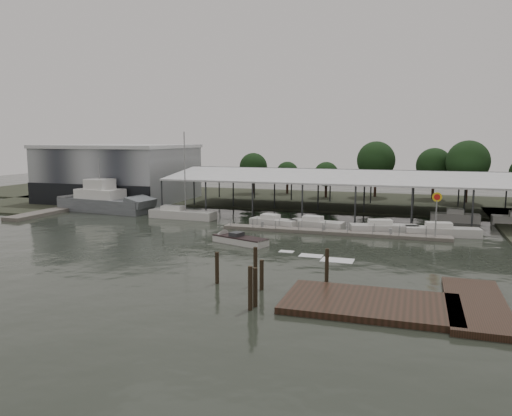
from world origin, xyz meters
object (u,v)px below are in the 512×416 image
(shell_fuel_sign, at_px, (437,206))
(white_sailboat, at_px, (182,214))
(grey_trawler, at_px, (106,202))
(speedboat_underway, at_px, (236,240))

(shell_fuel_sign, distance_m, white_sailboat, 35.51)
(white_sailboat, bearing_deg, shell_fuel_sign, -4.60)
(grey_trawler, distance_m, speedboat_underway, 32.90)
(shell_fuel_sign, bearing_deg, speedboat_underway, -157.56)
(grey_trawler, xyz_separation_m, speedboat_underway, (28.43, -16.51, -1.19))
(grey_trawler, distance_m, white_sailboat, 15.07)
(shell_fuel_sign, bearing_deg, grey_trawler, 171.22)
(shell_fuel_sign, height_order, grey_trawler, grey_trawler)
(shell_fuel_sign, bearing_deg, white_sailboat, 171.85)
(white_sailboat, distance_m, speedboat_underway, 19.42)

